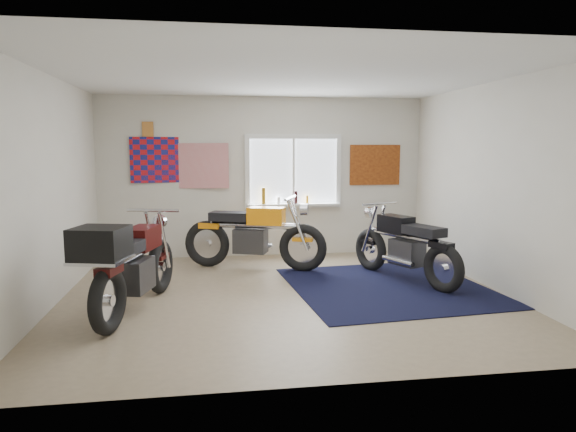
{
  "coord_description": "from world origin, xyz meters",
  "views": [
    {
      "loc": [
        -0.9,
        -6.21,
        1.85
      ],
      "look_at": [
        0.1,
        0.4,
        0.96
      ],
      "focal_mm": 32.0,
      "sensor_mm": 36.0,
      "label": 1
    }
  ],
  "objects": [
    {
      "name": "ground",
      "position": [
        0.0,
        0.0,
        0.0
      ],
      "size": [
        5.5,
        5.5,
        0.0
      ],
      "primitive_type": "plane",
      "color": "#9E896B",
      "rests_on": "ground"
    },
    {
      "name": "room_shell",
      "position": [
        0.0,
        0.0,
        1.64
      ],
      "size": [
        5.5,
        5.5,
        5.5
      ],
      "color": "white",
      "rests_on": "ground"
    },
    {
      "name": "navy_rug",
      "position": [
        1.41,
        0.17,
        0.01
      ],
      "size": [
        2.71,
        2.8,
        0.01
      ],
      "primitive_type": "cube",
      "rotation": [
        0.0,
        0.0,
        0.09
      ],
      "color": "black",
      "rests_on": "ground"
    },
    {
      "name": "window_assembly",
      "position": [
        0.5,
        2.47,
        1.37
      ],
      "size": [
        1.66,
        0.17,
        1.26
      ],
      "color": "white",
      "rests_on": "room_shell"
    },
    {
      "name": "oil_bottles",
      "position": [
        0.26,
        2.4,
        1.01
      ],
      "size": [
        0.81,
        0.07,
        0.28
      ],
      "color": "#825C13",
      "rests_on": "window_assembly"
    },
    {
      "name": "flag_display",
      "position": [
        -1.9,
        2.48,
        2.15
      ],
      "size": [
        1.6,
        0.1,
        1.17
      ],
      "color": "red",
      "rests_on": "room_shell"
    },
    {
      "name": "triumph_poster",
      "position": [
        1.95,
        2.48,
        1.55
      ],
      "size": [
        0.9,
        0.03,
        0.7
      ],
      "primitive_type": "cube",
      "color": "#A54C14",
      "rests_on": "room_shell"
    },
    {
      "name": "yellow_triumph",
      "position": [
        -0.27,
        1.51,
        0.5
      ],
      "size": [
        2.15,
        0.99,
        1.13
      ],
      "rotation": [
        0.0,
        0.0,
        -0.36
      ],
      "color": "black",
      "rests_on": "ground"
    },
    {
      "name": "black_chrome_bike",
      "position": [
        1.75,
        0.48,
        0.47
      ],
      "size": [
        0.96,
        1.96,
        1.06
      ],
      "rotation": [
        0.0,
        0.0,
        1.97
      ],
      "color": "black",
      "rests_on": "navy_rug"
    },
    {
      "name": "maroon_tourer",
      "position": [
        -1.8,
        -0.51,
        0.58
      ],
      "size": [
        0.96,
        2.17,
        1.11
      ],
      "rotation": [
        0.0,
        0.0,
        1.32
      ],
      "color": "black",
      "rests_on": "ground"
    }
  ]
}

